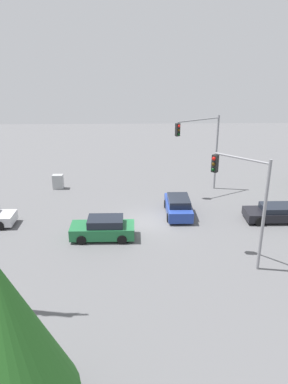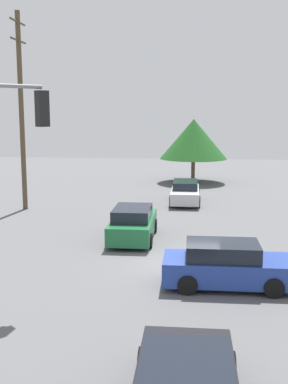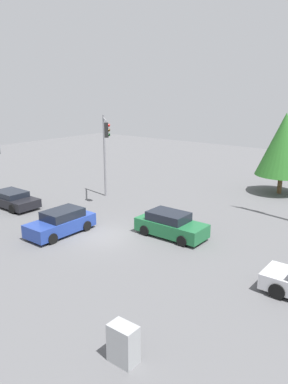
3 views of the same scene
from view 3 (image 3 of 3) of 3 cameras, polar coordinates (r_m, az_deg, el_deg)
ground_plane at (r=23.01m, az=-6.21°, el=-6.63°), size 80.00×80.00×0.00m
sedan_green at (r=22.62m, az=4.08°, el=-5.02°), size 4.31×1.95×1.50m
sedan_dark at (r=29.86m, az=-19.41°, el=-1.04°), size 4.37×2.07×1.21m
sedan_blue at (r=23.54m, az=-12.53°, el=-4.56°), size 1.94×4.30×1.48m
traffic_signal_cross at (r=29.29m, az=-5.91°, el=7.30°), size 2.75×2.57×6.66m
electrical_cabinet at (r=13.01m, az=-3.17°, el=-22.08°), size 0.95×0.62×1.33m
tree_right at (r=33.29m, az=20.52°, el=6.80°), size 4.33×4.33×6.79m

